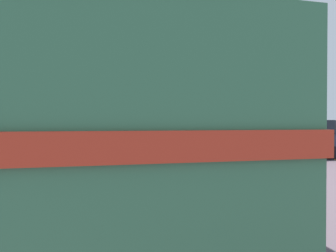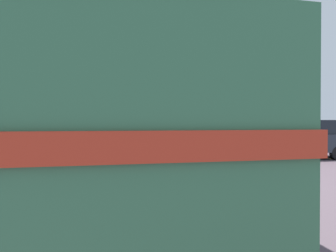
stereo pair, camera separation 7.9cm
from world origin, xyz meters
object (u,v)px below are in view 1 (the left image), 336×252
object	(u,v)px
parked_car_nearest	(257,139)
parked_car_middle	(300,139)
vintage_coach	(118,108)
lamp_post	(148,89)

from	to	relation	value
parked_car_nearest	parked_car_middle	xyz separation A→B (m)	(2.34, 0.07, 0.00)
vintage_coach	lamp_post	world-z (taller)	lamp_post
parked_car_nearest	parked_car_middle	world-z (taller)	same
parked_car_middle	lamp_post	bearing A→B (deg)	68.89
parked_car_middle	lamp_post	size ratio (longest dim) A/B	0.67
parked_car_middle	vintage_coach	bearing A→B (deg)	125.95
lamp_post	parked_car_middle	bearing A→B (deg)	-19.19
parked_car_middle	parked_car_nearest	bearing A→B (deg)	89.85
vintage_coach	lamp_post	size ratio (longest dim) A/B	1.40
parked_car_nearest	vintage_coach	bearing A→B (deg)	134.33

